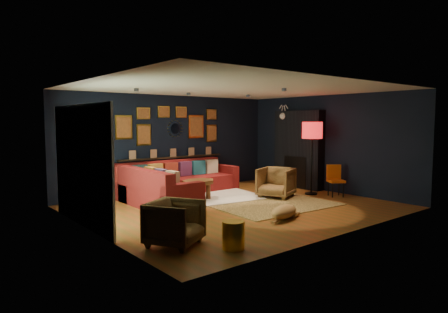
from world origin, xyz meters
TOP-DOWN VIEW (x-y plane):
  - floor at (0.00, 0.00)m, footprint 6.50×6.50m
  - room_walls at (0.00, 0.00)m, footprint 6.50×6.50m
  - sectional at (-0.61, 1.81)m, footprint 3.41×2.69m
  - ledge at (0.00, 2.68)m, footprint 3.20×0.12m
  - gallery_wall at (-0.01, 2.72)m, footprint 3.15×0.04m
  - sunburst_mirror at (0.10, 2.72)m, footprint 0.47×0.16m
  - fireplace at (3.09, 0.90)m, footprint 0.31×1.60m
  - deer_head at (3.14, 1.40)m, footprint 0.50×0.28m
  - sliding_door at (-3.22, 0.60)m, footprint 0.06×2.80m
  - ceiling_spots at (-0.00, 0.80)m, footprint 3.30×2.50m
  - shag_rug at (0.30, 1.11)m, footprint 2.43×1.90m
  - leopard_rug at (0.80, -0.36)m, footprint 2.82×2.08m
  - coffee_table at (-0.20, 1.20)m, footprint 1.02×0.84m
  - pouf at (-0.90, 1.16)m, footprint 0.57×0.57m
  - armchair_left at (-2.55, -1.48)m, footprint 0.99×0.97m
  - armchair_right at (1.47, 0.23)m, footprint 1.00×1.03m
  - gold_stool at (-1.97, -2.18)m, footprint 0.34×0.34m
  - orange_chair at (2.78, -0.57)m, footprint 0.52×0.52m
  - floor_lamp at (2.50, -0.05)m, footprint 0.52×0.52m
  - dog at (-0.03, -1.42)m, footprint 1.25×0.88m

SIDE VIEW (x-z plane):
  - floor at x=0.00m, z-range 0.00..0.00m
  - leopard_rug at x=0.80m, z-range 0.00..0.02m
  - shag_rug at x=0.30m, z-range 0.00..0.03m
  - dog at x=-0.03m, z-range 0.02..0.38m
  - gold_stool at x=-1.97m, z-range 0.00..0.42m
  - pouf at x=-0.90m, z-range 0.03..0.40m
  - sectional at x=-0.61m, z-range -0.11..0.75m
  - armchair_left at x=-2.55m, z-range 0.00..0.76m
  - coffee_table at x=-0.20m, z-range 0.17..0.62m
  - armchair_right at x=1.47m, z-range 0.00..0.82m
  - orange_chair at x=2.78m, z-range 0.07..0.87m
  - ledge at x=0.00m, z-range 0.90..0.94m
  - fireplace at x=3.09m, z-range -0.08..2.12m
  - sliding_door at x=-3.22m, z-range 0.00..2.20m
  - room_walls at x=0.00m, z-range -1.66..4.84m
  - floor_lamp at x=2.50m, z-range 0.66..2.54m
  - sunburst_mirror at x=0.10m, z-range 1.46..1.93m
  - gallery_wall at x=-0.01m, z-range 1.30..2.32m
  - deer_head at x=3.14m, z-range 1.83..2.28m
  - ceiling_spots at x=0.00m, z-range 2.53..2.59m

